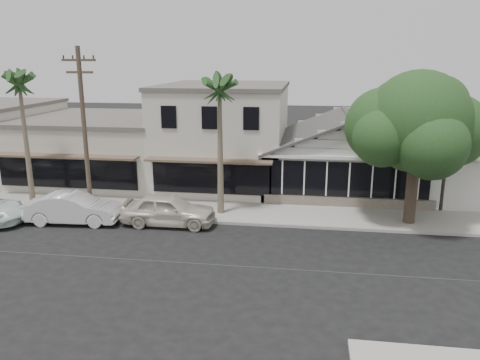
% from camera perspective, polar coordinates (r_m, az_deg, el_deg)
% --- Properties ---
extents(ground, '(140.00, 140.00, 0.00)m').
position_cam_1_polar(ground, '(19.75, 0.03, -10.49)').
color(ground, black).
rests_on(ground, ground).
extents(sidewalk_north, '(90.00, 3.50, 0.15)m').
position_cam_1_polar(sidewalk_north, '(27.90, -14.43, -3.19)').
color(sidewalk_north, '#9E9991').
rests_on(sidewalk_north, ground).
extents(corner_shop, '(10.40, 8.60, 5.10)m').
position_cam_1_polar(corner_shop, '(30.82, 12.66, 3.46)').
color(corner_shop, silver).
rests_on(corner_shop, ground).
extents(row_building_near, '(8.00, 10.00, 6.50)m').
position_cam_1_polar(row_building_near, '(32.11, -1.84, 5.40)').
color(row_building_near, beige).
rests_on(row_building_near, ground).
extents(row_building_midnear, '(10.00, 10.00, 4.20)m').
position_cam_1_polar(row_building_midnear, '(35.00, -16.52, 3.65)').
color(row_building_midnear, beige).
rests_on(row_building_midnear, ground).
extents(utility_pole, '(1.80, 0.24, 9.00)m').
position_cam_1_polar(utility_pole, '(25.91, -18.44, 5.89)').
color(utility_pole, brown).
rests_on(utility_pole, ground).
extents(car_0, '(4.87, 2.00, 1.65)m').
position_cam_1_polar(car_0, '(24.43, -8.73, -3.58)').
color(car_0, beige).
rests_on(car_0, ground).
extents(car_1, '(4.97, 2.05, 1.60)m').
position_cam_1_polar(car_1, '(25.95, -19.64, -3.26)').
color(car_1, silver).
rests_on(car_1, ground).
extents(shade_tree, '(7.12, 6.44, 7.90)m').
position_cam_1_polar(shade_tree, '(24.96, 20.61, 6.35)').
color(shade_tree, '#493C2C').
rests_on(shade_tree, ground).
extents(palm_east, '(2.95, 2.95, 8.01)m').
position_cam_1_polar(palm_east, '(24.56, -2.51, 11.05)').
color(palm_east, '#726651').
rests_on(palm_east, ground).
extents(palm_mid, '(2.66, 2.66, 8.14)m').
position_cam_1_polar(palm_mid, '(28.82, -25.31, 10.53)').
color(palm_mid, '#726651').
rests_on(palm_mid, ground).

